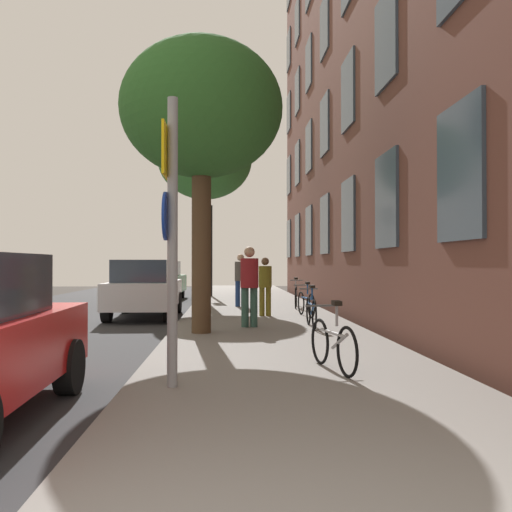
% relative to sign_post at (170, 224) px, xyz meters
% --- Properties ---
extents(ground_plane, '(41.80, 41.80, 0.00)m').
position_rel_sign_post_xyz_m(ground_plane, '(-1.94, 10.55, -1.99)').
color(ground_plane, '#332D28').
extents(road_asphalt, '(7.00, 38.00, 0.01)m').
position_rel_sign_post_xyz_m(road_asphalt, '(-4.04, 10.55, -1.99)').
color(road_asphalt, '#2D2D30').
rests_on(road_asphalt, ground).
extents(sidewalk, '(4.20, 38.00, 0.12)m').
position_rel_sign_post_xyz_m(sidewalk, '(1.56, 10.55, -1.93)').
color(sidewalk, gray).
rests_on(sidewalk, ground).
extents(building_facade, '(0.56, 27.00, 17.50)m').
position_rel_sign_post_xyz_m(building_facade, '(4.15, 10.05, 6.78)').
color(building_facade, brown).
rests_on(building_facade, ground).
extents(sign_post, '(0.15, 0.60, 3.33)m').
position_rel_sign_post_xyz_m(sign_post, '(0.00, 0.00, 0.00)').
color(sign_post, gray).
rests_on(sign_post, sidewalk).
extents(traffic_light, '(0.43, 0.24, 3.95)m').
position_rel_sign_post_xyz_m(traffic_light, '(-0.13, 17.89, 0.82)').
color(traffic_light, black).
rests_on(traffic_light, sidewalk).
extents(tree_near, '(3.33, 3.33, 6.00)m').
position_rel_sign_post_xyz_m(tree_near, '(0.13, 4.98, 2.67)').
color(tree_near, '#4C3823').
rests_on(tree_near, sidewalk).
extents(tree_far, '(3.33, 3.33, 6.52)m').
position_rel_sign_post_xyz_m(tree_far, '(-0.13, 13.38, 3.20)').
color(tree_far, brown).
rests_on(tree_far, sidewalk).
extents(bicycle_0, '(0.47, 1.58, 0.93)m').
position_rel_sign_post_xyz_m(bicycle_0, '(2.05, 0.85, -1.51)').
color(bicycle_0, black).
rests_on(bicycle_0, sidewalk).
extents(bicycle_1, '(0.42, 1.66, 0.94)m').
position_rel_sign_post_xyz_m(bicycle_1, '(2.52, 5.82, -1.51)').
color(bicycle_1, black).
rests_on(bicycle_1, sidewalk).
extents(bicycle_2, '(0.42, 1.69, 0.93)m').
position_rel_sign_post_xyz_m(bicycle_2, '(2.77, 8.38, -1.51)').
color(bicycle_2, black).
rests_on(bicycle_2, sidewalk).
extents(bicycle_3, '(0.43, 1.73, 0.97)m').
position_rel_sign_post_xyz_m(bicycle_3, '(2.88, 11.47, -1.49)').
color(bicycle_3, black).
rests_on(bicycle_3, sidewalk).
extents(pedestrian_0, '(0.50, 0.50, 1.79)m').
position_rel_sign_post_xyz_m(pedestrian_0, '(1.15, 5.96, -0.85)').
color(pedestrian_0, '#33594C').
rests_on(pedestrian_0, sidewalk).
extents(pedestrian_1, '(0.46, 0.46, 1.57)m').
position_rel_sign_post_xyz_m(pedestrian_1, '(1.68, 8.58, -0.97)').
color(pedestrian_1, olive).
rests_on(pedestrian_1, sidewalk).
extents(pedestrian_2, '(0.49, 0.49, 1.72)m').
position_rel_sign_post_xyz_m(pedestrian_2, '(1.10, 11.93, -0.89)').
color(pedestrian_2, navy).
rests_on(pedestrian_2, sidewalk).
extents(car_1, '(1.80, 4.22, 1.62)m').
position_rel_sign_post_xyz_m(car_1, '(-1.66, 9.43, -1.15)').
color(car_1, silver).
rests_on(car_1, road_asphalt).
extents(car_2, '(2.01, 4.13, 1.62)m').
position_rel_sign_post_xyz_m(car_2, '(-2.18, 17.04, -1.15)').
color(car_2, '#19662D').
rests_on(car_2, road_asphalt).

